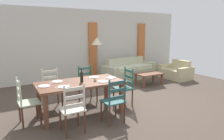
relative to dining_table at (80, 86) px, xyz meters
name	(u,v)px	position (x,y,z in m)	size (l,w,h in m)	color
ground_plane	(124,103)	(1.24, 0.12, -0.67)	(9.60, 9.60, 0.02)	#4D3F35
wall_far	(79,44)	(1.24, 3.42, 0.69)	(9.60, 0.16, 2.70)	beige
curtain_panel_left	(93,50)	(1.79, 3.28, 0.44)	(0.35, 0.08, 2.20)	#C26834
curtain_panel_right	(141,48)	(4.19, 3.28, 0.44)	(0.35, 0.08, 2.20)	#C26834
dining_table	(80,86)	(0.00, 0.00, 0.00)	(1.90, 0.96, 0.75)	brown
dining_chair_near_left	(73,109)	(-0.44, -0.78, -0.19)	(0.43, 0.41, 0.96)	beige
dining_chair_near_right	(114,101)	(0.43, -0.78, -0.19)	(0.44, 0.42, 0.96)	#245052
dining_chair_far_left	(52,88)	(-0.47, 0.75, -0.19)	(0.44, 0.42, 0.96)	beige
dining_chair_far_right	(87,84)	(0.47, 0.76, -0.19)	(0.45, 0.43, 0.96)	#245449
dining_chair_head_west	(26,102)	(-1.14, 0.03, -0.19)	(0.42, 0.44, 0.96)	beige
dining_chair_head_east	(125,87)	(1.19, 0.00, -0.19)	(0.41, 0.43, 0.96)	#265B4F
dinner_plate_near_left	(64,87)	(-0.45, -0.25, 0.10)	(0.24, 0.24, 0.02)	white
fork_near_left	(56,88)	(-0.60, -0.25, 0.09)	(0.02, 0.17, 0.01)	silver
dinner_plate_near_right	(103,82)	(0.45, -0.25, 0.10)	(0.24, 0.24, 0.02)	white
fork_near_right	(97,83)	(0.30, -0.25, 0.09)	(0.02, 0.17, 0.01)	silver
dinner_plate_far_left	(57,82)	(-0.45, 0.25, 0.10)	(0.24, 0.24, 0.02)	white
fork_far_left	(50,83)	(-0.60, 0.25, 0.09)	(0.02, 0.17, 0.01)	silver
dinner_plate_far_right	(94,77)	(0.45, 0.25, 0.10)	(0.24, 0.24, 0.02)	white
fork_far_right	(88,78)	(0.30, 0.25, 0.09)	(0.02, 0.17, 0.01)	silver
dinner_plate_head_west	(44,86)	(-0.78, 0.00, 0.10)	(0.24, 0.24, 0.02)	white
fork_head_west	(37,87)	(-0.93, 0.00, 0.09)	(0.02, 0.17, 0.01)	silver
dinner_plate_head_east	(111,78)	(0.78, 0.00, 0.10)	(0.24, 0.24, 0.02)	white
fork_head_east	(105,79)	(0.63, 0.00, 0.09)	(0.02, 0.17, 0.01)	silver
wine_bottle	(82,77)	(0.03, -0.03, 0.20)	(0.07, 0.07, 0.32)	black
wine_glass_near_left	(68,80)	(-0.31, -0.13, 0.20)	(0.06, 0.06, 0.16)	white
wine_glass_near_right	(107,75)	(0.61, -0.15, 0.20)	(0.06, 0.06, 0.16)	white
coffee_cup_primary	(95,79)	(0.33, -0.09, 0.13)	(0.07, 0.07, 0.09)	beige
couch	(129,71)	(2.98, 2.43, -0.37)	(2.37, 1.10, 0.80)	#B6B895
coffee_table	(149,75)	(2.98, 1.21, -0.31)	(0.90, 0.56, 0.42)	brown
armchair_upholstered	(177,72)	(4.61, 1.47, -0.41)	(0.83, 1.18, 0.72)	#C6BA8C
standing_lamp	(97,44)	(1.64, 2.61, 0.75)	(0.40, 0.40, 1.64)	#332D28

